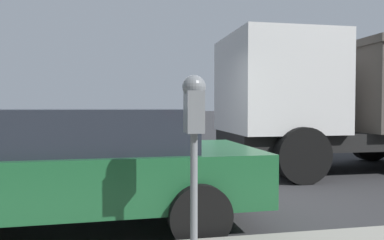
# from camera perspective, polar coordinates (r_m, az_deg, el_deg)

# --- Properties ---
(ground_plane) EXTENTS (220.00, 220.00, 0.00)m
(ground_plane) POSITION_cam_1_polar(r_m,az_deg,el_deg) (5.81, -6.45, -11.97)
(ground_plane) COLOR #333335
(parking_meter) EXTENTS (0.21, 0.19, 1.50)m
(parking_meter) POSITION_cam_1_polar(r_m,az_deg,el_deg) (3.03, 0.29, 0.14)
(parking_meter) COLOR gray
(parking_meter) RESTS_ON sidewalk
(car_green) EXTENTS (2.12, 4.49, 1.38)m
(car_green) POSITION_cam_1_polar(r_m,az_deg,el_deg) (4.60, -18.12, -6.39)
(car_green) COLOR #1E5B33
(car_green) RESTS_ON ground_plane
(dump_truck) EXTENTS (2.76, 7.06, 2.89)m
(dump_truck) POSITION_cam_1_polar(r_m,az_deg,el_deg) (9.45, 26.80, 3.17)
(dump_truck) COLOR black
(dump_truck) RESTS_ON ground_plane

